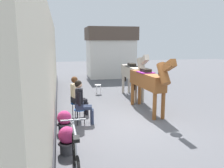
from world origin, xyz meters
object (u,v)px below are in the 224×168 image
object	(u,v)px
flower_planter_far	(64,121)
saddled_horse_far	(133,73)
flower_planter_near	(67,139)
seated_visitor_near	(81,100)
seated_visitor_far	(77,94)
spare_stool_white	(98,86)
leaning_bicycle	(76,159)
saddled_horse_near	(148,81)

from	to	relation	value
flower_planter_far	saddled_horse_far	bearing A→B (deg)	47.97
flower_planter_near	seated_visitor_near	bearing A→B (deg)	74.64
seated_visitor_far	flower_planter_far	distance (m)	1.57
seated_visitor_far	flower_planter_far	bearing A→B (deg)	-108.53
seated_visitor_near	spare_stool_white	distance (m)	4.23
flower_planter_near	leaning_bicycle	xyz separation A→B (m)	(0.12, -1.09, 0.06)
seated_visitor_far	saddled_horse_near	xyz separation A→B (m)	(2.52, -0.10, 0.38)
saddled_horse_near	flower_planter_near	world-z (taller)	saddled_horse_near
seated_visitor_far	saddled_horse_far	bearing A→B (deg)	37.62
leaning_bicycle	spare_stool_white	size ratio (longest dim) A/B	3.83
spare_stool_white	flower_planter_near	bearing A→B (deg)	-105.94
flower_planter_far	flower_planter_near	bearing A→B (deg)	-88.57
saddled_horse_near	flower_planter_far	distance (m)	3.39
seated_visitor_far	saddled_horse_far	world-z (taller)	saddled_horse_far
flower_planter_near	leaning_bicycle	distance (m)	1.10
flower_planter_near	saddled_horse_near	bearing A→B (deg)	41.13
seated_visitor_far	flower_planter_near	xyz separation A→B (m)	(-0.45, -2.70, -0.44)
flower_planter_near	flower_planter_far	world-z (taller)	same
seated_visitor_near	flower_planter_near	bearing A→B (deg)	-105.36
flower_planter_near	leaning_bicycle	bearing A→B (deg)	-83.61
saddled_horse_near	leaning_bicycle	size ratio (longest dim) A/B	1.70
seated_visitor_near	saddled_horse_near	size ratio (longest dim) A/B	0.46
seated_visitor_far	saddled_horse_far	size ratio (longest dim) A/B	0.46
saddled_horse_near	saddled_horse_far	size ratio (longest dim) A/B	1.00
seated_visitor_far	saddled_horse_near	world-z (taller)	saddled_horse_near
seated_visitor_far	leaning_bicycle	bearing A→B (deg)	-94.92
leaning_bicycle	saddled_horse_near	bearing A→B (deg)	52.27
saddled_horse_near	saddled_horse_far	bearing A→B (deg)	86.59
flower_planter_far	spare_stool_white	world-z (taller)	flower_planter_far
flower_planter_far	leaning_bicycle	xyz separation A→B (m)	(0.15, -2.36, 0.06)
seated_visitor_far	leaning_bicycle	distance (m)	3.82
saddled_horse_near	saddled_horse_far	world-z (taller)	same
flower_planter_near	spare_stool_white	bearing A→B (deg)	74.06
seated_visitor_far	saddled_horse_far	distance (m)	3.37
saddled_horse_near	flower_planter_near	bearing A→B (deg)	-138.87
seated_visitor_far	spare_stool_white	xyz separation A→B (m)	(1.24, 3.21, -0.38)
flower_planter_far	seated_visitor_near	bearing A→B (deg)	47.78
saddled_horse_near	seated_visitor_far	bearing A→B (deg)	177.68
spare_stool_white	flower_planter_far	bearing A→B (deg)	-110.32
flower_planter_far	leaning_bicycle	world-z (taller)	leaning_bicycle
seated_visitor_far	saddled_horse_near	distance (m)	2.55
flower_planter_near	spare_stool_white	xyz separation A→B (m)	(1.69, 5.91, 0.07)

